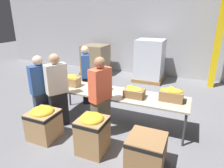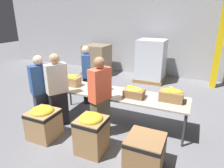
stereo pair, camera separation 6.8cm
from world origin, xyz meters
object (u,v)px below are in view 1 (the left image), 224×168
Objects in this scene: pallet_stack_0 at (150,61)px; volunteer_0 at (101,98)px; donation_bin_0 at (44,122)px; support_pillar at (220,31)px; donation_bin_1 at (92,132)px; donation_bin_2 at (146,151)px; banana_box_2 at (134,92)px; pallet_stack_1 at (96,60)px; banana_box_1 at (100,85)px; volunteer_2 at (86,75)px; banana_box_0 at (71,80)px; sorting_table at (116,95)px; volunteer_3 at (41,91)px; volunteer_1 at (57,91)px; banana_box_3 at (171,94)px.

volunteer_0 is at bearing -91.00° from pallet_stack_0.
donation_bin_0 is 0.18× the size of support_pillar.
donation_bin_1 is 1.29× the size of donation_bin_2.
donation_bin_1 is (1.18, 0.00, 0.05)m from donation_bin_0.
banana_box_2 is 0.35× the size of pallet_stack_1.
donation_bin_0 is 6.26m from support_pillar.
banana_box_1 is at bearing 139.85° from donation_bin_2.
volunteer_0 reaches higher than volunteer_2.
donation_bin_0 is 0.57× the size of pallet_stack_1.
banana_box_0 is at bearing -178.22° from banana_box_1.
pallet_stack_1 is (-2.44, 3.59, -0.10)m from sorting_table.
volunteer_3 reaches higher than donation_bin_0.
sorting_table is 4.35m from pallet_stack_1.
banana_box_1 is at bearing 174.05° from banana_box_2.
volunteer_0 is 2.17× the size of donation_bin_1.
sorting_table is 1.26m from donation_bin_1.
pallet_stack_1 is at bearing 38.58° from volunteer_3.
donation_bin_2 is at bearing -40.15° from banana_box_1.
pallet_stack_1 reaches higher than donation_bin_1.
donation_bin_2 is (1.05, -1.23, -0.41)m from sorting_table.
donation_bin_1 is (-0.45, -1.17, -0.46)m from banana_box_2.
volunteer_1 reaches higher than volunteer_2.
pallet_stack_0 reaches higher than banana_box_2.
banana_box_2 is 0.90× the size of banana_box_3.
volunteer_1 reaches higher than banana_box_0.
banana_box_1 is 0.56× the size of donation_bin_1.
banana_box_1 reaches higher than banana_box_2.
volunteer_1 reaches higher than pallet_stack_1.
banana_box_0 reaches higher than sorting_table.
banana_box_3 is 0.29× the size of volunteer_3.
banana_box_0 is 1.85m from donation_bin_1.
banana_box_1 is 2.03m from donation_bin_2.
banana_box_0 is 0.26× the size of volunteer_0.
support_pillar is at bearing 74.94° from banana_box_3.
volunteer_0 is 1.31m from donation_bin_0.
volunteer_0 is 1.04× the size of volunteer_3.
donation_bin_0 is 1.16× the size of donation_bin_2.
banana_box_0 is 2.53m from banana_box_3.
support_pillar reaches higher than volunteer_1.
support_pillar reaches higher than banana_box_3.
banana_box_3 is at bearing 8.71° from banana_box_2.
pallet_stack_0 is (-0.04, 3.59, 0.07)m from sorting_table.
donation_bin_0 is 0.45× the size of pallet_stack_0.
banana_box_2 is 0.61× the size of donation_bin_0.
banana_box_2 is 2.06m from donation_bin_0.
volunteer_1 is 1.36× the size of pallet_stack_1.
banana_box_2 reaches higher than donation_bin_2.
volunteer_0 reaches higher than banana_box_2.
banana_box_1 is 0.72× the size of donation_bin_2.
support_pillar is 2.58m from pallet_stack_0.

